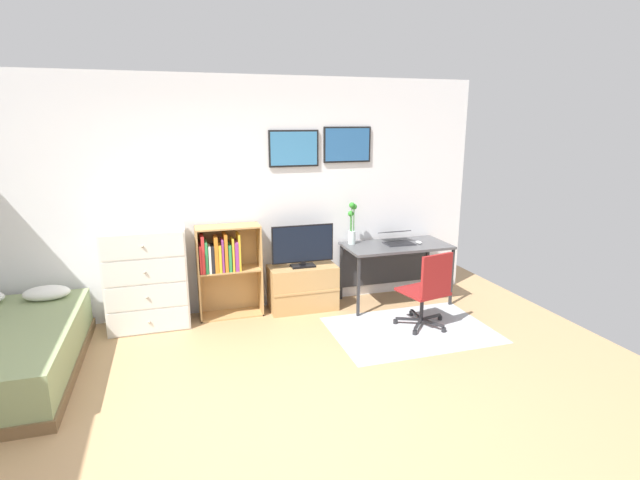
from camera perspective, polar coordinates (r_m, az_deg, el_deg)
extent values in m
plane|color=tan|center=(3.88, -5.39, -20.82)|extent=(7.20, 7.20, 0.00)
cube|color=white|center=(5.66, -10.82, 4.93)|extent=(6.12, 0.06, 2.70)
cube|color=black|center=(5.70, -3.10, 10.69)|extent=(0.59, 0.02, 0.42)
cube|color=teal|center=(5.69, -3.07, 10.69)|extent=(0.55, 0.01, 0.38)
cube|color=black|center=(5.89, 3.22, 11.13)|extent=(0.59, 0.02, 0.42)
cube|color=#285B93|center=(5.88, 3.26, 11.13)|extent=(0.55, 0.01, 0.38)
cube|color=#B2B7BC|center=(5.43, 10.64, -10.32)|extent=(1.70, 1.20, 0.01)
ellipsoid|color=white|center=(5.64, -29.46, -5.44)|extent=(0.44, 0.28, 0.14)
cube|color=white|center=(5.55, -19.69, -4.27)|extent=(0.84, 0.42, 1.11)
cube|color=silver|center=(5.49, -19.42, -9.04)|extent=(0.80, 0.01, 0.25)
sphere|color=#A59E8C|center=(5.47, -19.43, -9.10)|extent=(0.03, 0.03, 0.03)
cube|color=silver|center=(5.39, -19.65, -6.34)|extent=(0.80, 0.01, 0.25)
sphere|color=#A59E8C|center=(5.38, -19.66, -6.40)|extent=(0.03, 0.03, 0.03)
cube|color=silver|center=(5.31, -19.89, -3.56)|extent=(0.80, 0.01, 0.25)
sphere|color=#A59E8C|center=(5.29, -19.90, -3.61)|extent=(0.03, 0.03, 0.03)
cube|color=silver|center=(5.24, -20.14, -0.70)|extent=(0.80, 0.01, 0.25)
sphere|color=#A59E8C|center=(5.22, -20.14, -0.74)|extent=(0.03, 0.03, 0.03)
cube|color=tan|center=(5.61, -14.12, -3.92)|extent=(0.02, 0.30, 1.06)
cube|color=tan|center=(5.68, -7.09, -3.37)|extent=(0.02, 0.30, 1.06)
cube|color=tan|center=(5.81, -10.35, -8.57)|extent=(0.72, 0.30, 0.02)
cube|color=tan|center=(5.63, -10.59, -3.44)|extent=(0.68, 0.30, 0.02)
cube|color=tan|center=(5.51, -10.82, 1.55)|extent=(0.68, 0.30, 0.02)
cube|color=tan|center=(5.78, -10.75, -3.23)|extent=(0.72, 0.01, 1.06)
cube|color=red|center=(5.54, -13.92, -2.09)|extent=(0.02, 0.24, 0.32)
cube|color=red|center=(5.52, -13.64, -1.57)|extent=(0.03, 0.22, 0.42)
cube|color=#2D8C4C|center=(5.52, -13.25, -1.89)|extent=(0.03, 0.21, 0.36)
cube|color=white|center=(5.51, -12.86, -2.17)|extent=(0.03, 0.17, 0.31)
cube|color=black|center=(5.55, -12.55, -2.11)|extent=(0.03, 0.23, 0.30)
cube|color=orange|center=(5.51, -12.14, -1.61)|extent=(0.04, 0.18, 0.40)
cube|color=gold|center=(5.53, -11.73, -2.03)|extent=(0.03, 0.20, 0.31)
cube|color=#8C388C|center=(5.52, -11.41, -1.72)|extent=(0.02, 0.19, 0.37)
cube|color=orange|center=(5.55, -11.07, -1.35)|extent=(0.03, 0.24, 0.43)
cube|color=#2D8C4C|center=(5.56, -10.62, -1.92)|extent=(0.03, 0.23, 0.31)
cube|color=gold|center=(5.53, -10.23, -1.64)|extent=(0.02, 0.18, 0.37)
cube|color=#8C388C|center=(5.56, -9.87, -1.76)|extent=(0.04, 0.22, 0.33)
cube|color=gold|center=(5.56, -9.56, -1.30)|extent=(0.02, 0.24, 0.41)
cube|color=tan|center=(5.82, -2.05, -5.60)|extent=(0.80, 0.40, 0.53)
cube|color=tan|center=(5.64, -1.50, -6.26)|extent=(0.80, 0.01, 0.02)
cube|color=black|center=(5.72, -2.02, -3.04)|extent=(0.28, 0.16, 0.02)
cube|color=black|center=(5.71, -2.02, -2.71)|extent=(0.06, 0.04, 0.05)
cube|color=black|center=(5.65, -2.04, -0.44)|extent=(0.74, 0.02, 0.45)
cube|color=black|center=(5.63, -2.01, -0.47)|extent=(0.71, 0.01, 0.42)
cube|color=#4C4C4F|center=(5.97, 8.99, -0.67)|extent=(1.28, 0.65, 0.03)
cube|color=#2D2D30|center=(5.58, 4.53, -5.54)|extent=(0.03, 0.03, 0.71)
cube|color=#2D2D30|center=(6.12, 15.21, -4.25)|extent=(0.03, 0.03, 0.71)
cube|color=#2D2D30|center=(6.10, 2.49, -3.80)|extent=(0.03, 0.03, 0.71)
cube|color=#2D2D30|center=(6.60, 12.50, -2.77)|extent=(0.03, 0.03, 0.71)
cube|color=#2D2D30|center=(6.33, 7.63, -2.92)|extent=(1.22, 0.02, 0.50)
cylinder|color=#232326|center=(5.74, 13.91, -8.89)|extent=(0.05, 0.05, 0.05)
cube|color=#232326|center=(5.63, 12.88, -8.83)|extent=(0.28, 0.09, 0.02)
cylinder|color=#232326|center=(5.80, 10.69, -8.47)|extent=(0.05, 0.05, 0.05)
cube|color=#232326|center=(5.66, 11.24, -8.61)|extent=(0.06, 0.28, 0.02)
cylinder|color=#232326|center=(5.54, 8.85, -9.48)|extent=(0.05, 0.05, 0.05)
cube|color=#232326|center=(5.53, 10.34, -9.12)|extent=(0.27, 0.14, 0.02)
cylinder|color=#232326|center=(5.31, 11.09, -10.64)|extent=(0.05, 0.05, 0.05)
cube|color=#232326|center=(5.42, 11.46, -9.68)|extent=(0.21, 0.23, 0.02)
cylinder|color=#232326|center=(5.44, 14.34, -10.22)|extent=(0.05, 0.05, 0.05)
cube|color=#232326|center=(5.48, 13.07, -9.48)|extent=(0.17, 0.26, 0.02)
cylinder|color=#232326|center=(5.48, 11.88, -7.55)|extent=(0.04, 0.04, 0.30)
cube|color=maroon|center=(5.43, 11.97, -5.93)|extent=(0.52, 0.52, 0.03)
cube|color=maroon|center=(5.21, 13.55, -4.06)|extent=(0.39, 0.12, 0.45)
cube|color=#333338|center=(5.99, 9.28, -0.42)|extent=(0.35, 0.24, 0.01)
cube|color=black|center=(5.99, 9.30, -0.36)|extent=(0.33, 0.22, 0.00)
cube|color=#333338|center=(6.09, 8.72, 0.95)|extent=(0.35, 0.22, 0.07)
cube|color=#234C5B|center=(6.09, 8.75, 0.96)|extent=(0.33, 0.20, 0.06)
ellipsoid|color=silver|center=(6.06, 11.54, -0.27)|extent=(0.06, 0.10, 0.03)
cylinder|color=silver|center=(5.92, 3.76, 0.29)|extent=(0.09, 0.09, 0.16)
cylinder|color=#3D8438|center=(5.88, 4.00, 1.95)|extent=(0.01, 0.01, 0.41)
sphere|color=#308B2C|center=(5.84, 4.03, 3.93)|extent=(0.07, 0.07, 0.07)
cylinder|color=#3D8438|center=(5.90, 3.61, 1.55)|extent=(0.01, 0.01, 0.33)
sphere|color=#308B2C|center=(5.87, 3.63, 3.11)|extent=(0.07, 0.07, 0.07)
cylinder|color=#3D8438|center=(5.86, 3.74, 2.02)|extent=(0.01, 0.01, 0.44)
sphere|color=#308B2C|center=(5.82, 3.77, 4.11)|extent=(0.07, 0.07, 0.07)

